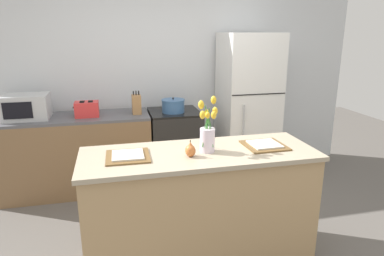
{
  "coord_description": "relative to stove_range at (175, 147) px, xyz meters",
  "views": [
    {
      "loc": [
        -0.63,
        -2.38,
        1.84
      ],
      "look_at": [
        0.0,
        0.25,
        1.07
      ],
      "focal_mm": 32.0,
      "sensor_mm": 36.0,
      "label": 1
    }
  ],
  "objects": [
    {
      "name": "plate_setting_left",
      "position": [
        -0.64,
        -1.59,
        0.51
      ],
      "size": [
        0.32,
        0.32,
        0.02
      ],
      "color": "brown",
      "rests_on": "kitchen_island"
    },
    {
      "name": "back_counter",
      "position": [
        -1.16,
        0.0,
        0.0
      ],
      "size": [
        1.68,
        0.6,
        0.91
      ],
      "color": "brown",
      "rests_on": "ground_plane"
    },
    {
      "name": "toaster",
      "position": [
        -1.01,
        -0.04,
        0.54
      ],
      "size": [
        0.28,
        0.18,
        0.17
      ],
      "color": "red",
      "rests_on": "back_counter"
    },
    {
      "name": "stove_range",
      "position": [
        0.0,
        0.0,
        0.0
      ],
      "size": [
        0.6,
        0.61,
        0.91
      ],
      "color": "black",
      "rests_on": "ground_plane"
    },
    {
      "name": "pear_figurine",
      "position": [
        -0.19,
        -1.68,
        0.55
      ],
      "size": [
        0.08,
        0.08,
        0.13
      ],
      "color": "#C66B33",
      "rests_on": "kitchen_island"
    },
    {
      "name": "cooking_pot",
      "position": [
        -0.02,
        -0.05,
        0.53
      ],
      "size": [
        0.27,
        0.27,
        0.18
      ],
      "color": "#386093",
      "rests_on": "stove_range"
    },
    {
      "name": "microwave",
      "position": [
        -1.65,
        -0.0,
        0.59
      ],
      "size": [
        0.48,
        0.37,
        0.27
      ],
      "color": "#B7BABC",
      "rests_on": "back_counter"
    },
    {
      "name": "back_wall",
      "position": [
        -0.1,
        0.4,
        0.89
      ],
      "size": [
        5.2,
        0.08,
        2.7
      ],
      "color": "silver",
      "rests_on": "ground_plane"
    },
    {
      "name": "plate_setting_right",
      "position": [
        0.44,
        -1.59,
        0.51
      ],
      "size": [
        0.32,
        0.32,
        0.02
      ],
      "color": "brown",
      "rests_on": "kitchen_island"
    },
    {
      "name": "kitchen_island",
      "position": [
        -0.1,
        -1.6,
        0.02
      ],
      "size": [
        1.8,
        0.66,
        0.95
      ],
      "color": "tan",
      "rests_on": "ground_plane"
    },
    {
      "name": "refrigerator",
      "position": [
        0.95,
        0.0,
        0.46
      ],
      "size": [
        0.68,
        0.67,
        1.83
      ],
      "color": "white",
      "rests_on": "ground_plane"
    },
    {
      "name": "flower_vase",
      "position": [
        -0.04,
        -1.6,
        0.64
      ],
      "size": [
        0.15,
        0.15,
        0.42
      ],
      "color": "silver",
      "rests_on": "kitchen_island"
    },
    {
      "name": "knife_block",
      "position": [
        -0.45,
        -0.03,
        0.57
      ],
      "size": [
        0.1,
        0.14,
        0.27
      ],
      "color": "#A37547",
      "rests_on": "back_counter"
    }
  ]
}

